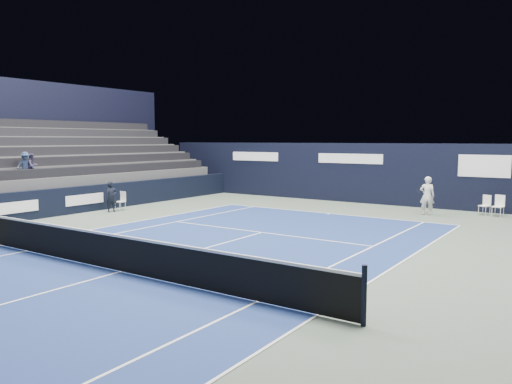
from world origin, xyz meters
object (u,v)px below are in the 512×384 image
folding_chair_back_a (486,202)px  line_judge_chair (121,200)px  tennis_net (119,252)px  tennis_player (427,196)px  folding_chair_back_b (499,204)px

folding_chair_back_a → line_judge_chair: size_ratio=1.00×
folding_chair_back_a → line_judge_chair: (-14.36, -7.95, -0.09)m
line_judge_chair → tennis_net: bearing=-37.9°
line_judge_chair → tennis_player: 13.84m
folding_chair_back_a → line_judge_chair: bearing=-127.9°
folding_chair_back_b → line_judge_chair: (-14.89, -7.77, -0.03)m
folding_chair_back_a → line_judge_chair: 16.41m
folding_chair_back_a → tennis_net: tennis_net is taller
tennis_net → folding_chair_back_a: bearing=69.4°
folding_chair_back_b → line_judge_chair: 16.79m
line_judge_chair → tennis_net: size_ratio=0.07×
folding_chair_back_b → tennis_net: 16.46m
folding_chair_back_a → folding_chair_back_b: folding_chair_back_b is taller
folding_chair_back_a → tennis_player: bearing=-123.0°
line_judge_chair → tennis_net: (8.56, -7.43, 0.01)m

